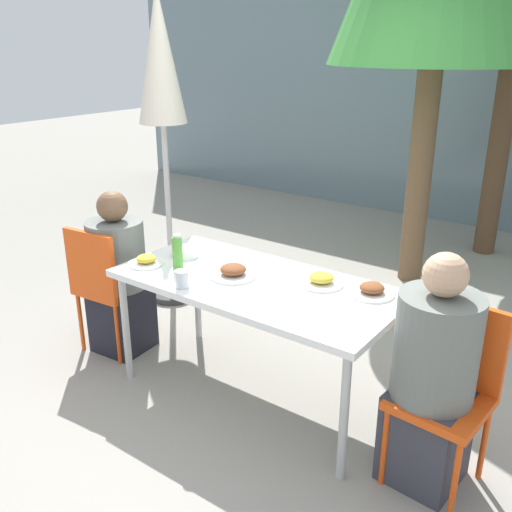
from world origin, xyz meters
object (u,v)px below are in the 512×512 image
chair_right (449,381)px  drinking_cup (182,279)px  closed_umbrella (161,72)px  person_left (119,279)px  person_right (432,381)px  chair_left (104,280)px  salad_bowl (185,252)px  bottle (178,253)px

chair_right → drinking_cup: 1.44m
closed_umbrella → chair_right: bearing=-16.0°
person_left → person_right: size_ratio=0.96×
chair_left → salad_bowl: (0.51, 0.23, 0.24)m
person_left → drinking_cup: bearing=-20.1°
closed_umbrella → salad_bowl: bearing=-39.8°
salad_bowl → chair_left: bearing=-155.9°
drinking_cup → chair_left: bearing=171.2°
chair_left → person_left: bearing=58.0°
person_left → closed_umbrella: (-0.31, 0.79, 1.26)m
bottle → chair_left: bearing=-175.6°
chair_right → drinking_cup: size_ratio=9.12×
person_right → chair_right: bearing=-122.0°
person_right → chair_left: bearing=7.0°
drinking_cup → salad_bowl: drinking_cup is taller
person_right → salad_bowl: person_right is taller
bottle → salad_bowl: size_ratio=1.27×
chair_right → person_right: person_right is taller
chair_right → closed_umbrella: 2.86m
chair_left → person_left: person_left is taller
person_right → closed_umbrella: size_ratio=0.49×
person_right → drinking_cup: person_right is taller
chair_left → closed_umbrella: closed_umbrella is taller
chair_left → salad_bowl: size_ratio=5.20×
chair_right → person_right: size_ratio=0.76×
person_left → chair_left: bearing=-122.0°
closed_umbrella → bottle: (0.89, -0.83, -0.94)m
person_left → salad_bowl: 0.55m
person_right → bottle: size_ratio=5.36×
chair_right → person_left: bearing=6.8°
person_left → person_right: 2.11m
drinking_cup → person_left: bearing=164.8°
bottle → closed_umbrella: bearing=137.1°
person_right → salad_bowl: 1.66m
person_left → drinking_cup: 0.85m
chair_right → drinking_cup: bearing=16.6°
chair_right → salad_bowl: 1.72m
person_left → drinking_cup: (0.78, -0.21, 0.27)m
chair_left → chair_right: bearing=-0.7°
chair_left → drinking_cup: 0.87m
chair_right → closed_umbrella: bearing=-11.4°
chair_left → person_right: (2.16, 0.09, 0.02)m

